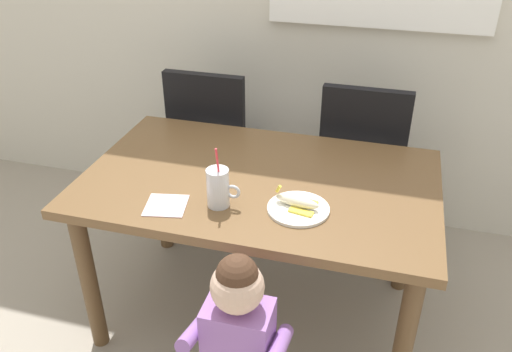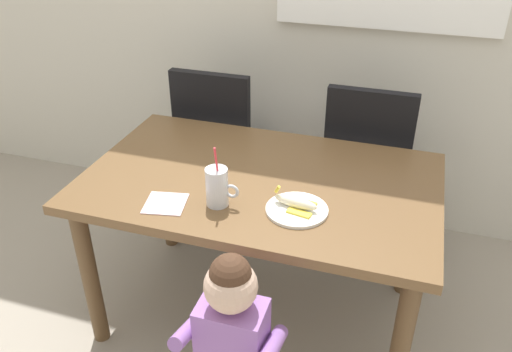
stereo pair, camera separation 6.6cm
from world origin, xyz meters
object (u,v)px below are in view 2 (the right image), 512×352
dining_chair_left (220,139)px  toddler_standing (232,332)px  peeled_banana (296,203)px  snack_plate (297,210)px  dining_chair_right (367,159)px  dining_table (260,198)px  milk_cup (217,189)px  paper_napkin (165,203)px

dining_chair_left → toddler_standing: dining_chair_left is taller
peeled_banana → snack_plate: bearing=-57.6°
dining_chair_right → snack_plate: (-0.17, -0.86, 0.21)m
toddler_standing → snack_plate: toddler_standing is taller
dining_table → dining_chair_right: bearing=61.2°
dining_table → snack_plate: snack_plate is taller
peeled_banana → milk_cup: bearing=-169.7°
snack_plate → peeled_banana: bearing=122.4°
snack_plate → milk_cup: bearing=-171.5°
dining_table → peeled_banana: bearing=-42.9°
milk_cup → paper_napkin: (-0.19, -0.06, -0.06)m
dining_chair_right → milk_cup: (-0.46, -0.90, 0.27)m
toddler_standing → dining_table: bearing=98.8°
dining_table → dining_chair_right: dining_chair_right is taller
dining_chair_right → peeled_banana: (-0.18, -0.85, 0.24)m
dining_table → dining_chair_left: bearing=123.6°
dining_table → dining_chair_left: dining_chair_left is taller
dining_table → milk_cup: bearing=-112.1°
dining_table → milk_cup: milk_cup is taller
snack_plate → paper_napkin: snack_plate is taller
snack_plate → paper_napkin: bearing=-167.9°
dining_table → dining_chair_right: size_ratio=1.49×
dining_chair_left → paper_napkin: size_ratio=6.40×
snack_plate → peeled_banana: 0.03m
snack_plate → peeled_banana: size_ratio=1.31×
toddler_standing → dining_chair_left: bearing=112.7°
paper_napkin → peeled_banana: bearing=13.2°
snack_plate → paper_napkin: 0.49m
dining_table → paper_napkin: paper_napkin is taller
dining_chair_right → milk_cup: milk_cup is taller
dining_table → snack_plate: (0.20, -0.19, 0.11)m
dining_chair_left → snack_plate: 1.08m
dining_chair_right → peeled_banana: 0.90m
dining_chair_right → toddler_standing: (-0.27, -1.29, -0.02)m
dining_chair_right → peeled_banana: dining_chair_right is taller
milk_cup → snack_plate: bearing=8.5°
dining_chair_right → paper_napkin: (-0.65, -0.96, 0.21)m
milk_cup → peeled_banana: (0.29, 0.05, -0.04)m
dining_chair_left → dining_chair_right: same height
snack_plate → paper_napkin: (-0.48, -0.10, -0.00)m
dining_chair_left → paper_napkin: 0.98m
dining_chair_right → toddler_standing: size_ratio=1.15×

